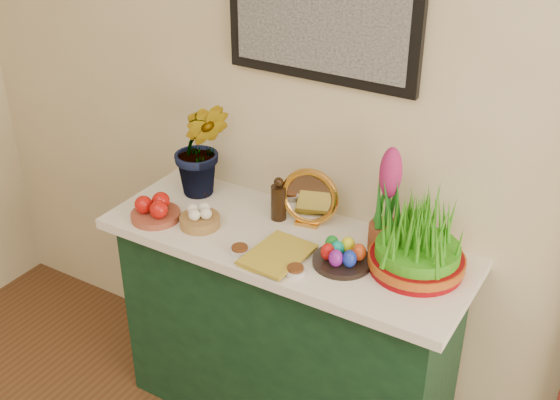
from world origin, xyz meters
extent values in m
cube|color=beige|center=(0.00, 2.25, 1.35)|extent=(4.00, 0.04, 2.70)
cube|color=black|center=(-0.22, 2.23, 1.70)|extent=(0.74, 0.03, 0.54)
cube|color=#A5A5A5|center=(-0.22, 2.21, 1.70)|extent=(0.66, 0.01, 0.46)
cube|color=#153B21|center=(-0.22, 2.00, 0.42)|extent=(1.30, 0.45, 0.85)
cube|color=white|center=(-0.22, 2.00, 0.87)|extent=(1.40, 0.55, 0.04)
imported|color=#1E711C|center=(-0.68, 2.12, 1.16)|extent=(0.35, 0.33, 0.55)
cylinder|color=brown|center=(-0.72, 1.86, 0.90)|extent=(0.20, 0.20, 0.03)
cylinder|color=#A37841|center=(-0.54, 1.90, 0.91)|extent=(0.20, 0.20, 0.04)
cylinder|color=black|center=(-0.31, 2.10, 0.96)|extent=(0.06, 0.06, 0.14)
sphere|color=black|center=(-0.31, 2.10, 1.05)|extent=(0.04, 0.04, 0.04)
cube|color=gold|center=(-0.19, 2.12, 0.90)|extent=(0.10, 0.06, 0.01)
torus|color=gold|center=(-0.19, 2.13, 1.00)|extent=(0.23, 0.09, 0.23)
cylinder|color=silver|center=(-0.19, 2.13, 1.00)|extent=(0.17, 0.06, 0.17)
imported|color=gold|center=(-0.27, 1.87, 0.91)|extent=(0.19, 0.26, 0.03)
cylinder|color=silver|center=(-0.31, 1.82, 0.90)|extent=(0.07, 0.07, 0.02)
cylinder|color=#592D14|center=(-0.31, 1.82, 0.91)|extent=(0.06, 0.06, 0.01)
cylinder|color=silver|center=(-0.07, 1.81, 0.90)|extent=(0.07, 0.07, 0.02)
cylinder|color=#592D14|center=(-0.07, 1.81, 0.91)|extent=(0.06, 0.06, 0.01)
cylinder|color=black|center=(0.04, 1.95, 0.90)|extent=(0.27, 0.27, 0.02)
ellipsoid|color=red|center=(0.00, 1.92, 0.94)|extent=(0.05, 0.05, 0.07)
ellipsoid|color=#192FB1|center=(0.08, 1.92, 0.94)|extent=(0.05, 0.05, 0.07)
ellipsoid|color=yellow|center=(0.04, 1.99, 0.94)|extent=(0.05, 0.05, 0.07)
ellipsoid|color=#188827|center=(-0.01, 1.97, 0.94)|extent=(0.05, 0.05, 0.07)
ellipsoid|color=#C54117|center=(0.09, 1.97, 0.94)|extent=(0.05, 0.05, 0.07)
ellipsoid|color=#791A90|center=(0.04, 1.90, 0.94)|extent=(0.05, 0.05, 0.07)
ellipsoid|color=#0DA390|center=(0.02, 1.95, 0.94)|extent=(0.05, 0.05, 0.07)
cylinder|color=brown|center=(0.13, 2.11, 0.94)|extent=(0.12, 0.12, 0.10)
ellipsoid|color=#B4246F|center=(0.13, 2.11, 1.20)|extent=(0.08, 0.08, 0.19)
cylinder|color=maroon|center=(0.27, 2.05, 0.92)|extent=(0.32, 0.32, 0.06)
cylinder|color=#A01E10|center=(0.27, 2.05, 0.93)|extent=(0.33, 0.33, 0.03)
camera|label=1|loc=(0.90, 0.10, 2.28)|focal=45.00mm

